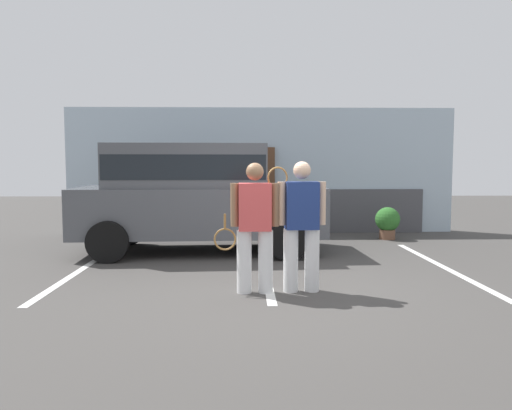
# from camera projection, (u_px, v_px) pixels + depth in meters

# --- Properties ---
(ground_plane) EXTENTS (40.00, 40.00, 0.00)m
(ground_plane) POSITION_uv_depth(u_px,v_px,m) (277.00, 291.00, 6.55)
(ground_plane) COLOR #423F3D
(parking_stripe_0) EXTENTS (0.12, 4.40, 0.01)m
(parking_stripe_0) POSITION_uv_depth(u_px,v_px,m) (83.00, 268.00, 7.96)
(parking_stripe_0) COLOR silver
(parking_stripe_0) RESTS_ON ground_plane
(parking_stripe_1) EXTENTS (0.12, 4.40, 0.01)m
(parking_stripe_1) POSITION_uv_depth(u_px,v_px,m) (265.00, 267.00, 8.04)
(parking_stripe_1) COLOR silver
(parking_stripe_1) RESTS_ON ground_plane
(parking_stripe_2) EXTENTS (0.12, 4.40, 0.01)m
(parking_stripe_2) POSITION_uv_depth(u_px,v_px,m) (443.00, 266.00, 8.12)
(parking_stripe_2) COLOR silver
(parking_stripe_2) RESTS_ON ground_plane
(house_frontage) EXTENTS (9.51, 0.40, 3.06)m
(house_frontage) POSITION_uv_depth(u_px,v_px,m) (261.00, 174.00, 12.25)
(house_frontage) COLOR silver
(house_frontage) RESTS_ON ground_plane
(parked_suv) EXTENTS (4.68, 2.33, 2.05)m
(parked_suv) POSITION_uv_depth(u_px,v_px,m) (195.00, 192.00, 9.42)
(parked_suv) COLOR #4C4F54
(parked_suv) RESTS_ON ground_plane
(tennis_player_man) EXTENTS (0.89, 0.27, 1.70)m
(tennis_player_man) POSITION_uv_depth(u_px,v_px,m) (254.00, 226.00, 6.40)
(tennis_player_man) COLOR white
(tennis_player_man) RESTS_ON ground_plane
(tennis_player_woman) EXTENTS (0.78, 0.29, 1.72)m
(tennis_player_woman) POSITION_uv_depth(u_px,v_px,m) (301.00, 224.00, 6.47)
(tennis_player_woman) COLOR white
(tennis_player_woman) RESTS_ON ground_plane
(potted_plant_by_porch) EXTENTS (0.55, 0.55, 0.72)m
(potted_plant_by_porch) POSITION_uv_depth(u_px,v_px,m) (388.00, 221.00, 11.10)
(potted_plant_by_porch) COLOR brown
(potted_plant_by_porch) RESTS_ON ground_plane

